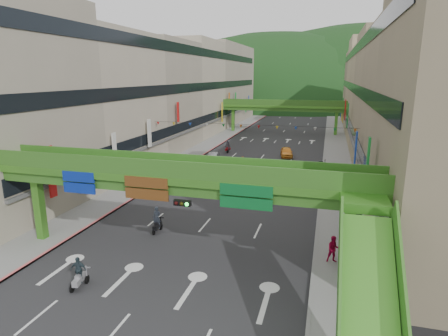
{
  "coord_description": "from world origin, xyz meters",
  "views": [
    {
      "loc": [
        9.41,
        -15.74,
        12.21
      ],
      "look_at": [
        0.0,
        18.0,
        3.5
      ],
      "focal_mm": 30.0,
      "sensor_mm": 36.0,
      "label": 1
    }
  ],
  "objects_px": {
    "car_yellow": "(287,152)",
    "pedestrian_red": "(334,251)",
    "overpass_near": "(185,189)",
    "car_silver": "(213,157)",
    "scooter_rider_near": "(157,220)",
    "scooter_rider_mid": "(243,165)"
  },
  "relations": [
    {
      "from": "scooter_rider_mid",
      "to": "pedestrian_red",
      "type": "height_order",
      "value": "scooter_rider_mid"
    },
    {
      "from": "overpass_near",
      "to": "car_silver",
      "type": "relative_size",
      "value": 7.25
    },
    {
      "from": "overpass_near",
      "to": "scooter_rider_near",
      "type": "distance_m",
      "value": 7.24
    },
    {
      "from": "overpass_near",
      "to": "car_yellow",
      "type": "height_order",
      "value": "overpass_near"
    },
    {
      "from": "car_silver",
      "to": "pedestrian_red",
      "type": "distance_m",
      "value": 31.74
    },
    {
      "from": "scooter_rider_mid",
      "to": "scooter_rider_near",
      "type": "bearing_deg",
      "value": -97.13
    },
    {
      "from": "car_yellow",
      "to": "pedestrian_red",
      "type": "xyz_separation_m",
      "value": [
        6.75,
        -33.01,
        0.17
      ]
    },
    {
      "from": "overpass_near",
      "to": "scooter_rider_near",
      "type": "bearing_deg",
      "value": 134.28
    },
    {
      "from": "scooter_rider_mid",
      "to": "car_silver",
      "type": "bearing_deg",
      "value": 135.81
    },
    {
      "from": "car_silver",
      "to": "car_yellow",
      "type": "bearing_deg",
      "value": 24.76
    },
    {
      "from": "scooter_rider_near",
      "to": "scooter_rider_mid",
      "type": "distance_m",
      "value": 20.03
    },
    {
      "from": "car_yellow",
      "to": "pedestrian_red",
      "type": "bearing_deg",
      "value": -88.21
    },
    {
      "from": "overpass_near",
      "to": "car_silver",
      "type": "distance_m",
      "value": 30.85
    },
    {
      "from": "scooter_rider_mid",
      "to": "overpass_near",
      "type": "bearing_deg",
      "value": -86.13
    },
    {
      "from": "car_silver",
      "to": "pedestrian_red",
      "type": "relative_size",
      "value": 2.13
    },
    {
      "from": "overpass_near",
      "to": "car_yellow",
      "type": "xyz_separation_m",
      "value": [
        2.62,
        35.63,
        -4.47
      ]
    },
    {
      "from": "scooter_rider_near",
      "to": "car_yellow",
      "type": "xyz_separation_m",
      "value": [
        6.74,
        31.41,
        -0.27
      ]
    },
    {
      "from": "car_yellow",
      "to": "overpass_near",
      "type": "bearing_deg",
      "value": -103.97
    },
    {
      "from": "car_silver",
      "to": "pedestrian_red",
      "type": "bearing_deg",
      "value": -64.67
    },
    {
      "from": "scooter_rider_near",
      "to": "pedestrian_red",
      "type": "distance_m",
      "value": 13.58
    },
    {
      "from": "overpass_near",
      "to": "scooter_rider_near",
      "type": "height_order",
      "value": "overpass_near"
    },
    {
      "from": "car_silver",
      "to": "scooter_rider_near",
      "type": "bearing_deg",
      "value": -89.2
    }
  ]
}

